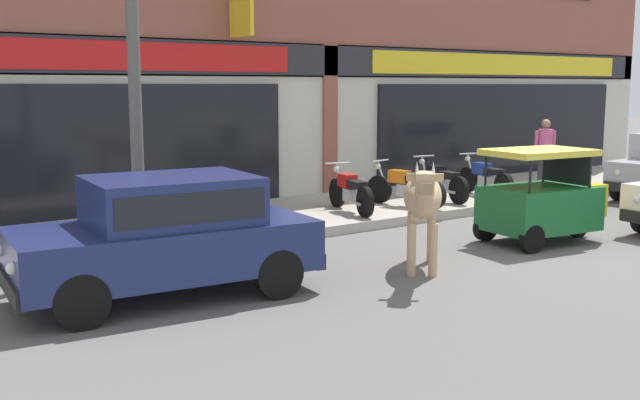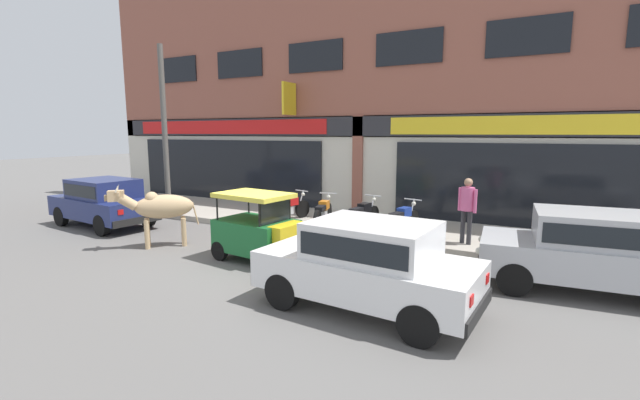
% 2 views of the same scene
% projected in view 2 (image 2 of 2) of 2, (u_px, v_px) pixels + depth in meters
% --- Properties ---
extents(ground_plane, '(90.00, 90.00, 0.00)m').
position_uv_depth(ground_plane, '(260.00, 258.00, 9.81)').
color(ground_plane, '#605E5B').
extents(sidewalk, '(19.00, 3.36, 0.18)m').
position_uv_depth(sidewalk, '(335.00, 223.00, 13.16)').
color(sidewalk, '#A8A093').
rests_on(sidewalk, ground).
extents(shop_building, '(23.00, 1.40, 9.00)m').
position_uv_depth(shop_building, '(362.00, 89.00, 14.19)').
color(shop_building, '#8E5142').
rests_on(shop_building, ground).
extents(cow, '(1.62, 1.73, 1.61)m').
position_uv_depth(cow, '(160.00, 207.00, 10.65)').
color(cow, tan).
rests_on(cow, ground).
extents(car_0, '(3.69, 1.83, 1.46)m').
position_uv_depth(car_0, '(368.00, 261.00, 6.83)').
color(car_0, black).
rests_on(car_0, ground).
extents(car_1, '(3.72, 1.94, 1.46)m').
position_uv_depth(car_1, '(104.00, 200.00, 12.98)').
color(car_1, black).
rests_on(car_1, ground).
extents(car_2, '(3.72, 1.92, 1.46)m').
position_uv_depth(car_2, '(588.00, 248.00, 7.63)').
color(car_2, black).
rests_on(car_2, ground).
extents(auto_rickshaw, '(2.06, 1.36, 1.52)m').
position_uv_depth(auto_rickshaw, '(259.00, 232.00, 9.54)').
color(auto_rickshaw, black).
rests_on(auto_rickshaw, ground).
extents(motorcycle_0, '(0.67, 1.78, 0.88)m').
position_uv_depth(motorcycle_0, '(288.00, 208.00, 13.07)').
color(motorcycle_0, black).
rests_on(motorcycle_0, sidewalk).
extents(motorcycle_1, '(0.66, 1.78, 0.88)m').
position_uv_depth(motorcycle_1, '(323.00, 212.00, 12.38)').
color(motorcycle_1, black).
rests_on(motorcycle_1, sidewalk).
extents(motorcycle_2, '(0.58, 1.80, 0.88)m').
position_uv_depth(motorcycle_2, '(362.00, 215.00, 12.00)').
color(motorcycle_2, black).
rests_on(motorcycle_2, sidewalk).
extents(motorcycle_3, '(0.63, 1.79, 0.88)m').
position_uv_depth(motorcycle_3, '(401.00, 220.00, 11.31)').
color(motorcycle_3, black).
rests_on(motorcycle_3, sidewalk).
extents(pedestrian, '(0.46, 0.32, 1.60)m').
position_uv_depth(pedestrian, '(467.00, 204.00, 10.24)').
color(pedestrian, '#2D2D33').
rests_on(pedestrian, sidewalk).
extents(utility_pole, '(0.18, 0.18, 5.50)m').
position_uv_depth(utility_pole, '(165.00, 130.00, 14.20)').
color(utility_pole, '#595651').
rests_on(utility_pole, sidewalk).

